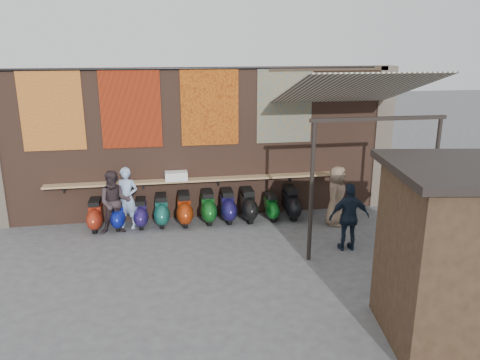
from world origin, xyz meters
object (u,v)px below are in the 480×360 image
(scooter_stool_6, at_px, (228,206))
(market_stall, at_px, (476,259))
(shopper_navy, at_px, (349,217))
(scooter_stool_2, at_px, (141,213))
(shelf_box, at_px, (176,176))
(shopper_grey, at_px, (419,211))
(scooter_stool_9, at_px, (291,203))
(scooter_stool_1, at_px, (118,214))
(shopper_tan, at_px, (336,196))
(scooter_stool_4, at_px, (184,209))
(scooter_stool_5, at_px, (208,207))
(scooter_stool_0, at_px, (95,215))
(scooter_stool_8, at_px, (271,207))
(scooter_stool_3, at_px, (162,210))
(diner_left, at_px, (127,198))
(diner_right, at_px, (115,202))
(scooter_stool_7, at_px, (248,205))

(scooter_stool_6, distance_m, market_stall, 6.62)
(shopper_navy, distance_m, market_stall, 3.62)
(scooter_stool_2, xyz_separation_m, scooter_stool_6, (2.27, 0.03, 0.05))
(shelf_box, distance_m, shopper_grey, 6.09)
(shopper_navy, bearing_deg, scooter_stool_9, -69.15)
(scooter_stool_1, xyz_separation_m, shopper_tan, (5.58, -0.71, 0.43))
(scooter_stool_1, height_order, scooter_stool_4, scooter_stool_4)
(shelf_box, height_order, scooter_stool_5, shelf_box)
(scooter_stool_0, relative_size, scooter_stool_9, 0.92)
(scooter_stool_0, relative_size, shopper_navy, 0.52)
(scooter_stool_1, xyz_separation_m, scooter_stool_8, (4.02, -0.04, -0.02))
(scooter_stool_3, xyz_separation_m, shopper_grey, (5.96, -2.22, 0.40))
(scooter_stool_5, height_order, diner_left, diner_left)
(scooter_stool_5, height_order, scooter_stool_9, scooter_stool_9)
(scooter_stool_5, distance_m, shopper_grey, 5.25)
(diner_right, relative_size, shopper_grey, 1.01)
(scooter_stool_1, relative_size, shopper_navy, 0.48)
(shelf_box, xyz_separation_m, scooter_stool_1, (-1.52, -0.29, -0.87))
(scooter_stool_3, distance_m, diner_right, 1.25)
(scooter_stool_2, distance_m, shopper_tan, 5.08)
(scooter_stool_7, xyz_separation_m, diner_right, (-3.41, -0.32, 0.38))
(scooter_stool_8, distance_m, diner_right, 4.08)
(scooter_stool_3, relative_size, scooter_stool_7, 0.94)
(scooter_stool_1, height_order, scooter_stool_8, scooter_stool_1)
(scooter_stool_0, distance_m, scooter_stool_1, 0.56)
(scooter_stool_1, bearing_deg, scooter_stool_0, -178.51)
(scooter_stool_2, height_order, shopper_grey, shopper_grey)
(shopper_tan, bearing_deg, scooter_stool_7, 105.70)
(shelf_box, xyz_separation_m, scooter_stool_4, (0.17, -0.31, -0.82))
(scooter_stool_2, relative_size, scooter_stool_7, 0.86)
(scooter_stool_6, height_order, scooter_stool_8, scooter_stool_6)
(scooter_stool_1, height_order, shopper_tan, shopper_tan)
(shelf_box, relative_size, diner_left, 0.36)
(scooter_stool_7, relative_size, diner_left, 0.56)
(diner_right, bearing_deg, shelf_box, 18.34)
(scooter_stool_0, bearing_deg, scooter_stool_8, -0.32)
(diner_left, distance_m, diner_right, 0.42)
(scooter_stool_3, bearing_deg, shopper_navy, -28.54)
(shopper_navy, bearing_deg, diner_left, -21.15)
(shelf_box, height_order, scooter_stool_8, shelf_box)
(scooter_stool_2, relative_size, diner_right, 0.47)
(scooter_stool_8, distance_m, shopper_tan, 1.76)
(scooter_stool_3, distance_m, scooter_stool_7, 2.29)
(shopper_navy, bearing_deg, scooter_stool_6, -40.08)
(scooter_stool_1, xyz_separation_m, diner_right, (-0.02, -0.33, 0.44))
(scooter_stool_2, relative_size, shopper_navy, 0.48)
(diner_left, bearing_deg, scooter_stool_6, 20.07)
(scooter_stool_2, relative_size, shopper_grey, 0.48)
(scooter_stool_9, bearing_deg, shopper_navy, -71.98)
(scooter_stool_6, xyz_separation_m, scooter_stool_8, (1.17, -0.06, -0.07))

